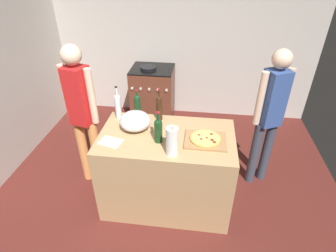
% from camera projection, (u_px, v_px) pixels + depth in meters
% --- Properties ---
extents(ground_plane, '(4.45, 3.50, 0.02)m').
position_uv_depth(ground_plane, '(163.00, 162.00, 3.78)').
color(ground_plane, '#511E19').
extents(kitchen_wall_rear, '(4.45, 0.10, 2.60)m').
position_uv_depth(kitchen_wall_rear, '(176.00, 38.00, 4.32)').
color(kitchen_wall_rear, '#BCB7AD').
rests_on(kitchen_wall_rear, ground_plane).
extents(kitchen_wall_left, '(0.10, 3.50, 2.60)m').
position_uv_depth(kitchen_wall_left, '(0.00, 65.00, 3.29)').
color(kitchen_wall_left, '#BCB7AD').
rests_on(kitchen_wall_left, ground_plane).
extents(counter, '(1.36, 0.79, 0.91)m').
position_uv_depth(counter, '(167.00, 170.00, 2.96)').
color(counter, tan).
rests_on(counter, ground_plane).
extents(cutting_board, '(0.40, 0.32, 0.02)m').
position_uv_depth(cutting_board, '(205.00, 140.00, 2.63)').
color(cutting_board, '#9E7247').
rests_on(cutting_board, counter).
extents(pizza, '(0.30, 0.30, 0.03)m').
position_uv_depth(pizza, '(206.00, 139.00, 2.62)').
color(pizza, tan).
rests_on(pizza, cutting_board).
extents(mixing_bowl, '(0.32, 0.32, 0.19)m').
position_uv_depth(mixing_bowl, '(135.00, 121.00, 2.77)').
color(mixing_bowl, '#B2B2B7').
rests_on(mixing_bowl, counter).
extents(paper_towel_roll, '(0.11, 0.11, 0.28)m').
position_uv_depth(paper_towel_roll, '(172.00, 141.00, 2.40)').
color(paper_towel_roll, white).
rests_on(paper_towel_roll, counter).
extents(wine_bottle_amber, '(0.07, 0.07, 0.38)m').
position_uv_depth(wine_bottle_amber, '(118.00, 105.00, 2.92)').
color(wine_bottle_amber, silver).
rests_on(wine_bottle_amber, counter).
extents(wine_bottle_clear, '(0.08, 0.08, 0.33)m').
position_uv_depth(wine_bottle_clear, '(158.00, 129.00, 2.56)').
color(wine_bottle_clear, '#143819').
rests_on(wine_bottle_clear, counter).
extents(wine_bottle_dark, '(0.07, 0.07, 0.37)m').
position_uv_depth(wine_bottle_dark, '(159.00, 107.00, 2.89)').
color(wine_bottle_dark, '#331E0F').
rests_on(wine_bottle_dark, counter).
extents(wine_bottle_green, '(0.07, 0.07, 0.33)m').
position_uv_depth(wine_bottle_green, '(137.00, 105.00, 2.94)').
color(wine_bottle_green, '#143819').
rests_on(wine_bottle_green, counter).
extents(recipe_sheet, '(0.24, 0.20, 0.00)m').
position_uv_depth(recipe_sheet, '(110.00, 142.00, 2.63)').
color(recipe_sheet, white).
rests_on(recipe_sheet, counter).
extents(stove, '(0.66, 0.59, 0.97)m').
position_uv_depth(stove, '(153.00, 95.00, 4.48)').
color(stove, brown).
rests_on(stove, ground_plane).
extents(person_in_stripes, '(0.38, 0.24, 1.72)m').
position_uv_depth(person_in_stripes, '(82.00, 111.00, 2.95)').
color(person_in_stripes, '#D88C4C').
rests_on(person_in_stripes, ground_plane).
extents(person_in_red, '(0.36, 0.28, 1.68)m').
position_uv_depth(person_in_red, '(270.00, 113.00, 2.98)').
color(person_in_red, '#383D4C').
rests_on(person_in_red, ground_plane).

